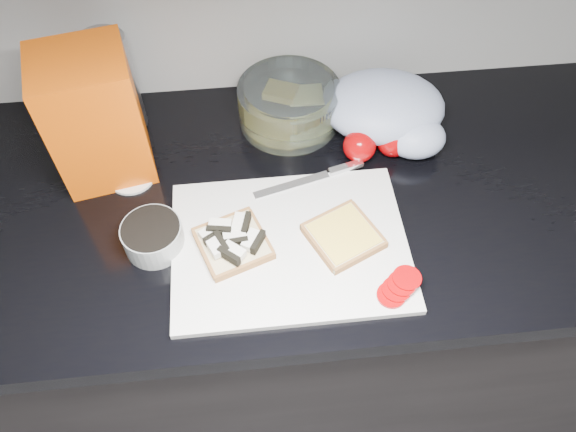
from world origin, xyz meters
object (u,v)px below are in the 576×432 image
Objects in this scene: cutting_board at (290,245)px; steel_canister at (114,84)px; bread_bag at (95,117)px; glass_bowl at (289,105)px.

cutting_board is 0.46m from steel_canister.
cutting_board is 0.41m from bread_bag.
steel_canister is (-0.30, 0.33, 0.10)m from cutting_board.
cutting_board is 1.98× the size of glass_bowl.
cutting_board is 0.31m from glass_bowl.
bread_bag is (-0.35, -0.08, 0.08)m from glass_bowl.
glass_bowl is 0.34m from steel_canister.
steel_canister is at bearing 68.26° from bread_bag.
glass_bowl is at bearing -4.18° from steel_canister.
glass_bowl is 0.37m from bread_bag.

